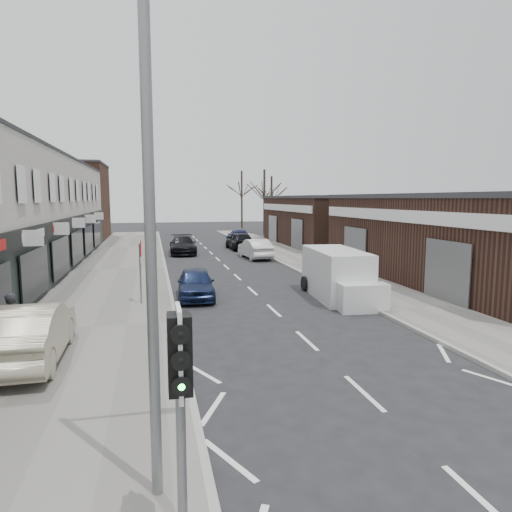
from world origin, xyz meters
TOP-DOWN VIEW (x-y plane):
  - ground at (0.00, 0.00)m, footprint 160.00×160.00m
  - pavement_left at (-6.75, 22.00)m, footprint 5.50×64.00m
  - pavement_right at (5.75, 22.00)m, footprint 3.50×64.00m
  - brick_block_far at (-13.50, 45.00)m, footprint 8.00×10.00m
  - right_unit_near at (12.50, 14.00)m, footprint 10.00×18.00m
  - right_unit_far at (12.50, 34.00)m, footprint 10.00×16.00m
  - tree_far_a at (9.00, 48.00)m, footprint 3.60×3.60m
  - tree_far_b at (11.50, 54.00)m, footprint 3.60×3.60m
  - tree_far_c at (8.50, 60.00)m, footprint 3.60×3.60m
  - traffic_light at (-4.40, -2.02)m, footprint 0.28×0.60m
  - street_lamp at (-4.53, -0.80)m, footprint 2.23×0.22m
  - warning_sign at (-5.16, 12.00)m, footprint 0.12×0.80m
  - white_van at (3.40, 11.59)m, footprint 2.34×5.73m
  - sedan_on_pavement at (-7.95, 5.63)m, footprint 1.77×4.87m
  - pedestrian at (-8.62, 6.50)m, footprint 0.66×0.46m
  - parked_car_left_a at (-2.83, 13.01)m, footprint 1.84×4.06m
  - parked_car_left_b at (-2.29, 29.82)m, footprint 2.17×5.09m
  - parked_car_right_a at (2.80, 25.75)m, footprint 1.88×4.54m
  - parked_car_right_b at (2.81, 31.97)m, footprint 2.04×4.67m
  - parked_car_right_c at (3.50, 36.10)m, footprint 2.34×5.14m

SIDE VIEW (x-z plane):
  - ground at x=0.00m, z-range 0.00..0.00m
  - tree_far_a at x=9.00m, z-range -4.00..4.00m
  - tree_far_b at x=11.50m, z-range -3.75..3.75m
  - tree_far_c at x=8.50m, z-range -4.25..4.25m
  - pavement_left at x=-6.75m, z-range 0.00..0.12m
  - pavement_right at x=5.75m, z-range 0.00..0.12m
  - parked_car_left_a at x=-2.83m, z-range 0.00..1.35m
  - parked_car_right_c at x=3.50m, z-range 0.00..1.46m
  - parked_car_right_a at x=2.80m, z-range 0.00..1.46m
  - parked_car_left_b at x=-2.29m, z-range 0.00..1.46m
  - parked_car_right_b at x=2.81m, z-range 0.00..1.56m
  - sedan_on_pavement at x=-7.95m, z-range 0.12..1.71m
  - pedestrian at x=-8.62m, z-range 0.12..1.84m
  - white_van at x=3.40m, z-range -0.06..2.12m
  - warning_sign at x=-5.16m, z-range 0.85..3.55m
  - right_unit_near at x=12.50m, z-range 0.00..4.50m
  - right_unit_far at x=12.50m, z-range 0.00..4.50m
  - traffic_light at x=-4.40m, z-range 0.86..3.96m
  - brick_block_far at x=-13.50m, z-range 0.00..8.00m
  - street_lamp at x=-4.53m, z-range 0.62..8.62m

